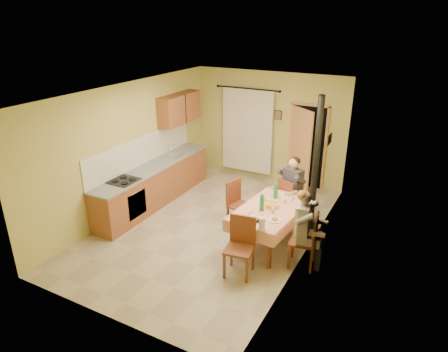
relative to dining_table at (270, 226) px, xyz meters
The scene contains 17 objects.
floor 1.35m from the dining_table, behind, with size 4.00×6.00×0.01m, color tan.
room_shell 1.94m from the dining_table, behind, with size 4.04×6.04×2.82m.
kitchen_run 3.04m from the dining_table, behind, with size 0.64×3.64×1.56m.
upper_cabinets 3.90m from the dining_table, 150.84° to the left, with size 0.35×1.40×0.70m, color brown.
curtain 3.58m from the dining_table, 122.15° to the left, with size 1.70×0.07×2.22m.
doorway 2.98m from the dining_table, 95.74° to the left, with size 0.96×0.55×2.15m.
dining_table is the anchor object (origin of this frame).
tableware 0.46m from the dining_table, 86.34° to the right, with size 0.71×1.67×0.33m.
chair_far 1.04m from the dining_table, 87.90° to the left, with size 0.54×0.54×0.97m.
chair_near 1.12m from the dining_table, 94.73° to the right, with size 0.51×0.51×1.01m.
chair_right 0.87m from the dining_table, 26.33° to the right, with size 0.49×0.49×1.00m.
chair_left 0.86m from the dining_table, 156.75° to the left, with size 0.53×0.53×0.99m.
man_far 1.16m from the dining_table, 87.64° to the left, with size 0.65×0.60×1.39m.
man_right 0.99m from the dining_table, 26.89° to the right, with size 0.51×0.62×1.39m.
stove_flue 1.09m from the dining_table, 46.72° to the left, with size 0.24×0.24×2.80m.
picture_back 3.47m from the dining_table, 109.19° to the left, with size 0.19×0.03×0.23m, color black.
picture_right 2.04m from the dining_table, 61.52° to the left, with size 0.03×0.31×0.21m, color brown.
Camera 1 is at (3.63, -6.27, 4.11)m, focal length 32.00 mm.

